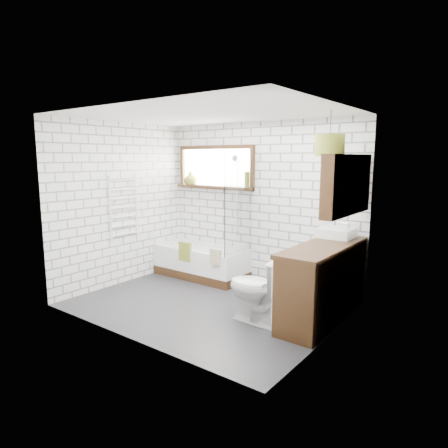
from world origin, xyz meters
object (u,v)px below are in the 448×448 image
Objects in this scene: bathtub at (201,262)px; vanity at (323,282)px; pendant at (330,145)px; toilet at (260,289)px; basin at (336,233)px.

vanity is (2.35, -0.48, 0.21)m from bathtub.
pendant reaches higher than bathtub.
vanity reaches higher than toilet.
toilet is 2.52× the size of pendant.
toilet is (1.78, -1.03, 0.17)m from bathtub.
pendant is at bearing 135.63° from toilet.
bathtub is 2.40m from vanity.
pendant is at bearing -81.87° from basin.
toilet reaches higher than bathtub.
basin reaches higher than bathtub.
bathtub is 3.61× the size of basin.
basin is 0.52× the size of toilet.
vanity reaches higher than bathtub.
toilet is at bearing -30.01° from bathtub.
pendant reaches higher than vanity.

